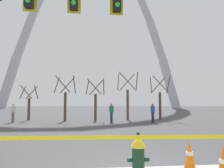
{
  "coord_description": "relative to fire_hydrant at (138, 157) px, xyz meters",
  "views": [
    {
      "loc": [
        -1.13,
        -5.52,
        1.6
      ],
      "look_at": [
        -0.02,
        5.0,
        2.5
      ],
      "focal_mm": 36.23,
      "sensor_mm": 36.0,
      "label": 1
    }
  ],
  "objects": [
    {
      "name": "pedestrian_walking_right",
      "position": [
        -7.22,
        14.79,
        0.35
      ],
      "size": [
        0.39,
        0.32,
        1.59
      ],
      "color": "brown",
      "rests_on": "ground"
    },
    {
      "name": "tree_center_left",
      "position": [
        -0.39,
        16.18,
        1.24
      ],
      "size": [
        1.78,
        1.79,
        3.84
      ],
      "color": "brown",
      "rests_on": "ground"
    },
    {
      "name": "tree_left_mid",
      "position": [
        -3.12,
        15.97,
        1.33
      ],
      "size": [
        1.87,
        1.88,
        4.05
      ],
      "color": "brown",
      "rests_on": "ground"
    },
    {
      "name": "tree_center_right",
      "position": [
        2.72,
        16.72,
        1.56
      ],
      "size": [
        2.09,
        2.1,
        4.55
      ],
      "color": "brown",
      "rests_on": "ground"
    },
    {
      "name": "traffic_cone_curb_edge",
      "position": [
        1.35,
        0.49,
        -0.11
      ],
      "size": [
        0.36,
        0.36,
        0.73
      ],
      "color": "black",
      "rests_on": "ground"
    },
    {
      "name": "caution_tape_barrier",
      "position": [
        -0.27,
        -0.13,
        0.23
      ],
      "size": [
        6.4,
        0.4,
        0.98
      ],
      "color": "#232326",
      "rests_on": "ground"
    },
    {
      "name": "tree_right_mid",
      "position": [
        5.75,
        16.2,
        1.38
      ],
      "size": [
        1.92,
        1.93,
        4.16
      ],
      "color": "brown",
      "rests_on": "ground"
    },
    {
      "name": "monument_arch",
      "position": [
        0.08,
        65.22,
        23.56
      ],
      "size": [
        55.99,
        2.15,
        54.84
      ],
      "color": "#B2B5BC",
      "rests_on": "ground"
    },
    {
      "name": "tree_far_left",
      "position": [
        -6.59,
        17.25,
        0.98
      ],
      "size": [
        1.52,
        1.53,
        3.26
      ],
      "color": "brown",
      "rests_on": "ground"
    },
    {
      "name": "fire_hydrant",
      "position": [
        0.0,
        0.0,
        0.0
      ],
      "size": [
        0.46,
        0.48,
        0.99
      ],
      "color": "black",
      "rests_on": "ground"
    },
    {
      "name": "traffic_signal_gantry",
      "position": [
        -3.36,
        2.35,
        3.94
      ],
      "size": [
        7.82,
        0.44,
        6.0
      ],
      "color": "#232326",
      "rests_on": "ground"
    },
    {
      "name": "pedestrian_standing_center",
      "position": [
        0.9,
        14.18,
        0.35
      ],
      "size": [
        0.37,
        0.39,
        1.59
      ],
      "color": "#232847",
      "rests_on": "ground"
    },
    {
      "name": "traffic_cone_by_hydrant",
      "position": [
        1.72,
        -0.26,
        -0.11
      ],
      "size": [
        0.36,
        0.36,
        0.73
      ],
      "color": "black",
      "rests_on": "ground"
    },
    {
      "name": "pedestrian_walking_left",
      "position": [
        4.15,
        13.18,
        0.35
      ],
      "size": [
        0.26,
        0.37,
        1.59
      ],
      "color": "#232847",
      "rests_on": "ground"
    }
  ]
}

